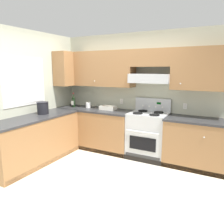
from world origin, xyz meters
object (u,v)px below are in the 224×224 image
(bucket, at_px, (43,108))
(paper_towel_roll, at_px, (88,105))
(stove, at_px, (148,135))
(wine_bottle, at_px, (73,102))
(bowl, at_px, (108,108))

(bucket, height_order, paper_towel_roll, bucket)
(stove, xyz_separation_m, paper_towel_roll, (-1.48, 0.05, 0.50))
(stove, distance_m, paper_towel_roll, 1.56)
(wine_bottle, height_order, bucket, wine_bottle)
(bucket, bearing_deg, wine_bottle, 88.14)
(bowl, bearing_deg, bucket, -131.73)
(bucket, relative_size, paper_towel_roll, 1.86)
(bucket, xyz_separation_m, paper_towel_roll, (0.39, 1.03, -0.06))
(wine_bottle, xyz_separation_m, bowl, (0.89, 0.08, -0.10))
(stove, height_order, paper_towel_roll, stove)
(bowl, bearing_deg, paper_towel_roll, 179.32)
(wine_bottle, bearing_deg, paper_towel_roll, 13.98)
(stove, bearing_deg, bowl, 177.22)
(paper_towel_roll, bearing_deg, stove, -2.03)
(wine_bottle, relative_size, bowl, 1.00)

